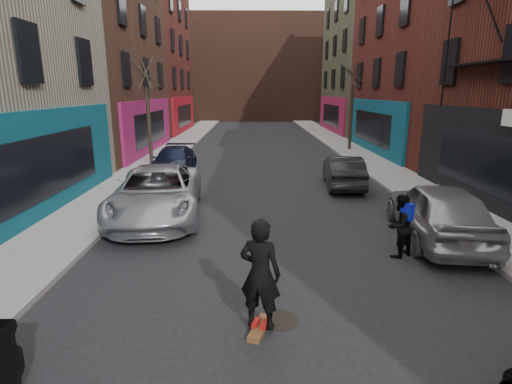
{
  "coord_description": "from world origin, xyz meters",
  "views": [
    {
      "loc": [
        -0.71,
        -3.79,
        4.09
      ],
      "look_at": [
        -0.58,
        5.96,
        1.6
      ],
      "focal_mm": 28.0,
      "sensor_mm": 36.0,
      "label": 1
    }
  ],
  "objects_px": {
    "parked_left_end": "(174,161)",
    "pedestrian": "(400,226)",
    "tree_left_far": "(148,104)",
    "tree_right_far": "(352,99)",
    "parked_right_end": "(343,171)",
    "parked_right_far": "(438,211)",
    "manhole": "(279,320)",
    "skateboarder": "(260,274)",
    "parked_left_far": "(157,193)",
    "skateboard": "(260,328)"
  },
  "relations": [
    {
      "from": "parked_left_far",
      "to": "manhole",
      "type": "distance_m",
      "value": 7.23
    },
    {
      "from": "manhole",
      "to": "tree_left_far",
      "type": "bearing_deg",
      "value": 111.43
    },
    {
      "from": "parked_right_far",
      "to": "parked_right_end",
      "type": "height_order",
      "value": "parked_right_far"
    },
    {
      "from": "parked_right_end",
      "to": "parked_right_far",
      "type": "bearing_deg",
      "value": 105.99
    },
    {
      "from": "parked_left_far",
      "to": "skateboard",
      "type": "height_order",
      "value": "parked_left_far"
    },
    {
      "from": "parked_right_far",
      "to": "skateboarder",
      "type": "xyz_separation_m",
      "value": [
        -5.07,
        -4.4,
        0.25
      ]
    },
    {
      "from": "parked_right_end",
      "to": "pedestrian",
      "type": "xyz_separation_m",
      "value": [
        -0.29,
        -7.55,
        0.13
      ]
    },
    {
      "from": "skateboarder",
      "to": "tree_left_far",
      "type": "bearing_deg",
      "value": -51.57
    },
    {
      "from": "skateboarder",
      "to": "manhole",
      "type": "xyz_separation_m",
      "value": [
        0.36,
        0.32,
        -1.08
      ]
    },
    {
      "from": "parked_right_end",
      "to": "manhole",
      "type": "xyz_separation_m",
      "value": [
        -3.49,
        -10.44,
        -0.67
      ]
    },
    {
      "from": "tree_left_far",
      "to": "tree_right_far",
      "type": "height_order",
      "value": "tree_right_far"
    },
    {
      "from": "manhole",
      "to": "tree_right_far",
      "type": "bearing_deg",
      "value": 73.29
    },
    {
      "from": "tree_right_far",
      "to": "skateboarder",
      "type": "height_order",
      "value": "tree_right_far"
    },
    {
      "from": "tree_left_far",
      "to": "tree_right_far",
      "type": "relative_size",
      "value": 0.96
    },
    {
      "from": "parked_right_far",
      "to": "manhole",
      "type": "xyz_separation_m",
      "value": [
        -4.71,
        -4.08,
        -0.82
      ]
    },
    {
      "from": "parked_right_far",
      "to": "parked_right_end",
      "type": "xyz_separation_m",
      "value": [
        -1.22,
        6.36,
        -0.15
      ]
    },
    {
      "from": "tree_left_far",
      "to": "skateboard",
      "type": "bearing_deg",
      "value": -70.13
    },
    {
      "from": "parked_left_end",
      "to": "parked_left_far",
      "type": "bearing_deg",
      "value": -82.97
    },
    {
      "from": "parked_left_far",
      "to": "skateboard",
      "type": "relative_size",
      "value": 7.42
    },
    {
      "from": "tree_left_far",
      "to": "skateboarder",
      "type": "bearing_deg",
      "value": -70.13
    },
    {
      "from": "tree_right_far",
      "to": "pedestrian",
      "type": "relative_size",
      "value": 4.24
    },
    {
      "from": "parked_right_far",
      "to": "skateboarder",
      "type": "distance_m",
      "value": 6.72
    },
    {
      "from": "parked_right_far",
      "to": "manhole",
      "type": "height_order",
      "value": "parked_right_far"
    },
    {
      "from": "skateboard",
      "to": "manhole",
      "type": "bearing_deg",
      "value": 59.6
    },
    {
      "from": "tree_right_far",
      "to": "parked_right_end",
      "type": "relative_size",
      "value": 1.65
    },
    {
      "from": "parked_left_end",
      "to": "parked_right_end",
      "type": "relative_size",
      "value": 1.11
    },
    {
      "from": "tree_left_far",
      "to": "parked_right_far",
      "type": "height_order",
      "value": "tree_left_far"
    },
    {
      "from": "pedestrian",
      "to": "manhole",
      "type": "height_order",
      "value": "pedestrian"
    },
    {
      "from": "parked_left_end",
      "to": "pedestrian",
      "type": "distance_m",
      "value": 12.93
    },
    {
      "from": "parked_right_far",
      "to": "skateboarder",
      "type": "height_order",
      "value": "skateboarder"
    },
    {
      "from": "parked_right_end",
      "to": "skateboarder",
      "type": "distance_m",
      "value": 11.43
    },
    {
      "from": "parked_left_far",
      "to": "pedestrian",
      "type": "relative_size",
      "value": 3.7
    },
    {
      "from": "parked_left_end",
      "to": "pedestrian",
      "type": "xyz_separation_m",
      "value": [
        7.6,
        -10.46,
        0.15
      ]
    },
    {
      "from": "parked_left_end",
      "to": "parked_right_end",
      "type": "xyz_separation_m",
      "value": [
        7.9,
        -2.92,
        0.02
      ]
    },
    {
      "from": "skateboarder",
      "to": "pedestrian",
      "type": "bearing_deg",
      "value": -119.41
    },
    {
      "from": "parked_left_end",
      "to": "tree_left_far",
      "type": "bearing_deg",
      "value": 130.07
    },
    {
      "from": "pedestrian",
      "to": "skateboarder",
      "type": "bearing_deg",
      "value": 9.3
    },
    {
      "from": "tree_right_far",
      "to": "parked_left_end",
      "type": "relative_size",
      "value": 1.49
    },
    {
      "from": "parked_left_end",
      "to": "skateboard",
      "type": "relative_size",
      "value": 5.71
    },
    {
      "from": "parked_left_far",
      "to": "parked_right_end",
      "type": "height_order",
      "value": "parked_left_far"
    },
    {
      "from": "parked_left_end",
      "to": "manhole",
      "type": "xyz_separation_m",
      "value": [
        4.4,
        -13.36,
        -0.66
      ]
    },
    {
      "from": "parked_left_far",
      "to": "skateboarder",
      "type": "relative_size",
      "value": 3.02
    },
    {
      "from": "tree_right_far",
      "to": "skateboarder",
      "type": "bearing_deg",
      "value": -107.36
    },
    {
      "from": "skateboarder",
      "to": "pedestrian",
      "type": "distance_m",
      "value": 4.8
    },
    {
      "from": "parked_right_far",
      "to": "skateboarder",
      "type": "bearing_deg",
      "value": 47.88
    },
    {
      "from": "skateboard",
      "to": "skateboarder",
      "type": "bearing_deg",
      "value": 0.0
    },
    {
      "from": "skateboarder",
      "to": "parked_left_end",
      "type": "bearing_deg",
      "value": -54.97
    },
    {
      "from": "manhole",
      "to": "parked_right_end",
      "type": "bearing_deg",
      "value": 71.51
    },
    {
      "from": "parked_left_far",
      "to": "skateboarder",
      "type": "distance_m",
      "value": 7.3
    },
    {
      "from": "tree_right_far",
      "to": "manhole",
      "type": "relative_size",
      "value": 9.71
    }
  ]
}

